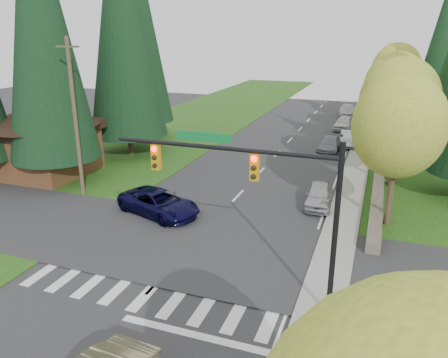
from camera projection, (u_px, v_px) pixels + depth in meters
The scene contains 27 objects.
ground at pixel (96, 349), 14.84m from camera, with size 120.00×120.00×0.00m, color #28282B.
grass_west at pixel (109, 159), 36.84m from camera, with size 14.00×110.00×0.06m, color #164913.
cross_street at pixel (191, 246), 21.97m from camera, with size 120.00×8.00×0.10m, color #28282B.
sidewalk_east at pixel (354, 177), 32.17m from camera, with size 1.80×80.00×0.13m, color gray.
curb_east at pixel (343, 176), 32.45m from camera, with size 0.20×80.00×0.13m, color gray.
stone_wall_north at pixel (381, 149), 38.65m from camera, with size 0.70×40.00×0.70m, color #4C4438.
traffic_signal at pixel (259, 184), 15.83m from camera, with size 8.70×0.37×6.80m.
brown_building at pixel (43, 133), 32.04m from camera, with size 8.40×8.40×5.40m.
utility_pole at pixel (75, 118), 26.95m from camera, with size 1.60×0.24×10.00m.
decid_tree_0 at pixel (399, 126), 22.53m from camera, with size 4.80×4.80×8.37m.
decid_tree_1 at pixel (399, 103), 28.67m from camera, with size 5.20×5.20×8.80m.
decid_tree_2 at pixel (395, 88), 34.92m from camera, with size 5.00×5.00×8.82m.
decid_tree_3 at pixel (396, 82), 41.20m from camera, with size 5.00×5.00×8.55m.
decid_tree_4 at pixel (396, 72), 47.27m from camera, with size 5.40×5.40×9.18m.
decid_tree_5 at pixel (394, 72), 53.74m from camera, with size 4.80×4.80×8.30m.
decid_tree_6 at pixel (394, 65), 59.83m from camera, with size 5.20×5.20×8.86m.
conifer_w_a at pixel (41, 22), 28.05m from camera, with size 6.12×6.12×19.80m.
conifer_w_b at pixel (48, 38), 32.90m from camera, with size 5.44×5.44×17.80m.
conifer_w_c at pixel (122, 17), 34.69m from camera, with size 6.46×6.46×20.80m.
conifer_w_e at pixel (139, 31), 41.00m from camera, with size 5.78×5.78×18.80m.
conifer_e_c at pixel (443, 40), 50.06m from camera, with size 5.10×5.10×16.80m.
suv_navy at pixel (159, 203), 25.50m from camera, with size 2.42×5.25×1.46m, color black.
parked_car_a at pixel (319, 195), 26.81m from camera, with size 1.60×3.98×1.36m, color #ACACB1.
parked_car_b at pixel (330, 145), 38.96m from camera, with size 1.80×4.43×1.29m, color slate.
parked_car_c at pixel (348, 139), 40.95m from camera, with size 1.43×4.11×1.35m, color #A8A9AD.
parked_car_d at pixel (344, 123), 47.62m from camera, with size 1.78×4.43×1.51m, color silver.
parked_car_e at pixel (348, 111), 55.16m from camera, with size 2.05×5.04×1.46m, color #9D9DA1.
Camera 1 is at (8.28, -9.97, 10.24)m, focal length 35.00 mm.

